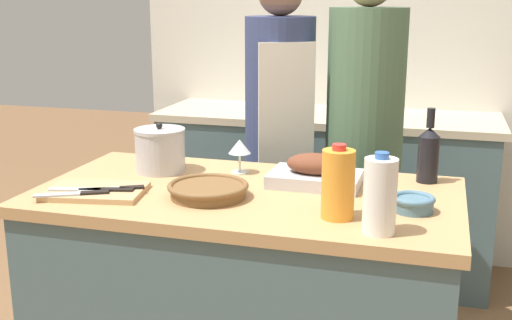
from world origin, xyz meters
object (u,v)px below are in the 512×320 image
at_px(wicker_basket, 208,189).
at_px(wine_glass_left, 240,148).
at_px(person_cook_guest, 364,138).
at_px(knife_paring, 74,194).
at_px(milk_jug, 380,196).
at_px(juice_jug, 338,184).
at_px(knife_chef, 94,190).
at_px(condiment_bottle_short, 334,103).
at_px(knife_bread, 114,189).
at_px(condiment_bottle_tall, 384,102).
at_px(roasting_pan, 315,173).
at_px(person_cook_aproned, 279,139).
at_px(stock_pot, 160,150).
at_px(cutting_board, 96,191).
at_px(wine_bottle_green, 428,153).
at_px(mixing_bowl, 413,203).

xyz_separation_m(wicker_basket, wine_glass_left, (0.01, 0.32, 0.07)).
bearing_deg(person_cook_guest, knife_paring, -128.77).
height_order(milk_jug, person_cook_guest, person_cook_guest).
distance_m(juice_jug, knife_chef, 0.81).
bearing_deg(condiment_bottle_short, knife_bread, -106.98).
height_order(milk_jug, condiment_bottle_tall, milk_jug).
distance_m(roasting_pan, knife_paring, 0.81).
xyz_separation_m(knife_paring, knife_bread, (0.10, 0.09, -0.00)).
bearing_deg(knife_bread, condiment_bottle_short, 73.02).
height_order(roasting_pan, wine_glass_left, wine_glass_left).
xyz_separation_m(person_cook_aproned, person_cook_guest, (0.37, 0.03, 0.02)).
xyz_separation_m(milk_jug, person_cook_guest, (-0.17, 1.07, -0.08)).
bearing_deg(juice_jug, knife_bread, 178.49).
xyz_separation_m(juice_jug, knife_paring, (-0.84, -0.07, -0.08)).
height_order(stock_pot, person_cook_guest, person_cook_guest).
bearing_deg(wine_glass_left, stock_pot, -167.79).
xyz_separation_m(knife_paring, condiment_bottle_tall, (0.82, 1.68, 0.08)).
bearing_deg(stock_pot, knife_chef, -103.45).
bearing_deg(milk_jug, person_cook_guest, 99.07).
height_order(cutting_board, wine_glass_left, wine_glass_left).
height_order(knife_chef, knife_bread, same).
xyz_separation_m(juice_jug, wine_glass_left, (-0.43, 0.40, -0.01)).
relative_size(roasting_pan, wine_bottle_green, 1.19).
bearing_deg(condiment_bottle_short, milk_jug, -76.33).
relative_size(stock_pot, knife_bread, 0.94).
distance_m(wicker_basket, knife_chef, 0.38).
relative_size(juice_jug, knife_bread, 1.11).
bearing_deg(knife_chef, milk_jug, -5.22).
distance_m(wicker_basket, mixing_bowl, 0.65).
xyz_separation_m(wicker_basket, milk_jug, (0.57, -0.17, 0.08)).
distance_m(knife_paring, condiment_bottle_tall, 1.87).
height_order(wine_glass_left, condiment_bottle_short, condiment_bottle_short).
xyz_separation_m(knife_chef, person_cook_aproned, (0.39, 0.95, -0.01)).
xyz_separation_m(milk_jug, condiment_bottle_tall, (-0.15, 1.71, -0.01)).
bearing_deg(knife_chef, mixing_bowl, 7.33).
distance_m(cutting_board, condiment_bottle_short, 1.65).
relative_size(stock_pot, juice_jug, 0.85).
relative_size(roasting_pan, condiment_bottle_short, 1.75).
bearing_deg(milk_jug, knife_chef, 174.78).
distance_m(cutting_board, condiment_bottle_tall, 1.79).
xyz_separation_m(cutting_board, condiment_bottle_short, (0.53, 1.55, 0.08)).
distance_m(roasting_pan, cutting_board, 0.75).
distance_m(wine_bottle_green, knife_chef, 1.15).
bearing_deg(wine_glass_left, knife_paring, -131.41).
bearing_deg(stock_pot, cutting_board, -104.93).
distance_m(knife_chef, condiment_bottle_tall, 1.80).
bearing_deg(knife_paring, person_cook_guest, 52.61).
xyz_separation_m(cutting_board, wine_bottle_green, (1.05, 0.46, 0.10)).
xyz_separation_m(wine_glass_left, knife_paring, (-0.41, -0.47, -0.07)).
xyz_separation_m(cutting_board, knife_chef, (0.00, -0.02, 0.01)).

